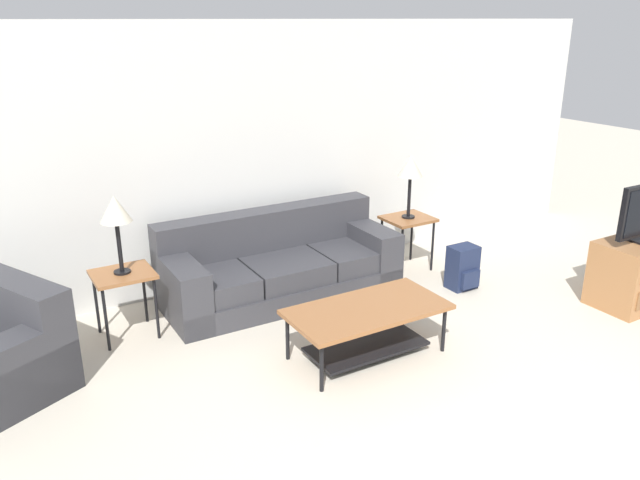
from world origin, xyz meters
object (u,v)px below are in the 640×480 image
couch (279,267)px  backpack (463,268)px  coffee_table (367,320)px  table_lamp_right (411,168)px  side_table_right (408,224)px  side_table_left (123,280)px  table_lamp_left (115,212)px  tv_console (640,272)px

couch → backpack: 1.86m
coffee_table → backpack: backpack is taller
coffee_table → table_lamp_right: (1.44, 1.33, 0.81)m
side_table_right → side_table_left: bearing=180.0°
side_table_right → table_lamp_left: 3.09m
side_table_right → coffee_table: bearing=-137.4°
coffee_table → table_lamp_left: bearing=140.1°
couch → backpack: size_ratio=5.14×
table_lamp_left → table_lamp_right: (3.03, 0.00, 0.00)m
couch → side_table_left: (-1.52, -0.08, 0.22)m
couch → side_table_left: size_ratio=3.91×
side_table_left → tv_console: tv_console is taller
couch → coffee_table: couch is taller
coffee_table → side_table_right: side_table_right is taller
side_table_left → couch: bearing=3.1°
table_lamp_left → table_lamp_right: size_ratio=1.00×
table_lamp_right → backpack: bearing=-76.7°
coffee_table → side_table_left: 2.08m
backpack → tv_console: bearing=-42.4°
table_lamp_right → tv_console: bearing=-52.7°
side_table_right → table_lamp_left: size_ratio=0.88×
couch → table_lamp_right: (1.51, -0.08, 0.83)m
coffee_table → table_lamp_right: 2.12m
table_lamp_right → backpack: size_ratio=1.50×
table_lamp_right → tv_console: size_ratio=0.73×
couch → backpack: bearing=-25.1°
coffee_table → side_table_left: side_table_left is taller
side_table_right → backpack: 0.79m
couch → coffee_table: size_ratio=1.79×
table_lamp_right → backpack: (0.17, -0.71, -0.91)m
tv_console → backpack: (-1.22, 1.12, -0.10)m
coffee_table → side_table_left: (-1.59, 1.33, 0.20)m
tv_console → side_table_right: bearing=127.3°
coffee_table → tv_console: 2.87m
coffee_table → side_table_right: 1.97m
coffee_table → table_lamp_right: table_lamp_right is taller
coffee_table → side_table_right: bearing=42.6°
tv_console → table_lamp_right: bearing=127.3°
couch → side_table_left: couch is taller
side_table_left → backpack: (3.20, -0.71, -0.30)m
table_lamp_right → side_table_right: bearing=63.4°
table_lamp_right → backpack: table_lamp_right is taller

